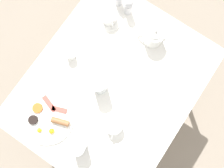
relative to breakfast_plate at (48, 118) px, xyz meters
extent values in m
plane|color=gray|center=(-0.19, -0.36, -0.75)|extent=(8.00, 8.00, 0.00)
cube|color=silver|center=(-0.19, -0.36, -0.02)|extent=(0.90, 1.10, 0.03)
cylinder|color=brown|center=(-0.59, -0.86, -0.39)|extent=(0.04, 0.04, 0.71)
cylinder|color=brown|center=(0.21, -0.86, -0.39)|extent=(0.04, 0.04, 0.71)
cylinder|color=brown|center=(0.21, 0.14, -0.39)|extent=(0.04, 0.04, 0.71)
cylinder|color=white|center=(0.00, 0.00, 0.00)|extent=(0.30, 0.30, 0.01)
cylinder|color=white|center=(0.00, 0.08, 0.01)|extent=(0.06, 0.06, 0.00)
sphere|color=yellow|center=(0.00, 0.08, 0.01)|extent=(0.02, 0.02, 0.02)
cylinder|color=white|center=(-0.06, 0.04, 0.01)|extent=(0.07, 0.07, 0.00)
sphere|color=yellow|center=(-0.06, 0.04, 0.02)|extent=(0.03, 0.03, 0.03)
cylinder|color=brown|center=(-0.07, -0.02, 0.02)|extent=(0.10, 0.06, 0.03)
cube|color=#B74C42|center=(-0.02, -0.07, 0.01)|extent=(0.09, 0.06, 0.01)
cube|color=#B74C42|center=(0.04, -0.07, 0.01)|extent=(0.11, 0.06, 0.01)
cylinder|color=#D16023|center=(0.08, -0.01, 0.01)|extent=(0.06, 0.06, 0.01)
cylinder|color=black|center=(0.06, 0.05, 0.01)|extent=(0.05, 0.05, 0.02)
cylinder|color=white|center=(-0.23, -0.72, 0.04)|extent=(0.12, 0.12, 0.10)
cylinder|color=white|center=(-0.23, -0.72, 0.10)|extent=(0.08, 0.08, 0.01)
sphere|color=white|center=(-0.23, -0.72, 0.11)|extent=(0.02, 0.02, 0.02)
cone|color=white|center=(-0.30, -0.73, 0.05)|extent=(0.06, 0.03, 0.05)
torus|color=white|center=(-0.17, -0.71, 0.04)|extent=(0.08, 0.02, 0.08)
cylinder|color=white|center=(0.05, -0.68, -0.01)|extent=(0.16, 0.16, 0.01)
cylinder|color=white|center=(0.05, -0.68, 0.03)|extent=(0.09, 0.09, 0.06)
cylinder|color=olive|center=(0.05, -0.68, 0.02)|extent=(0.08, 0.08, 0.04)
torus|color=white|center=(0.01, -0.65, 0.03)|extent=(0.04, 0.03, 0.04)
cylinder|color=white|center=(-0.32, -0.17, -0.01)|extent=(0.16, 0.16, 0.01)
cylinder|color=white|center=(-0.32, -0.17, 0.03)|extent=(0.09, 0.09, 0.06)
cylinder|color=olive|center=(-0.32, -0.17, 0.02)|extent=(0.08, 0.08, 0.05)
torus|color=white|center=(-0.35, -0.13, 0.03)|extent=(0.02, 0.04, 0.04)
cylinder|color=white|center=(-0.23, 0.02, 0.05)|extent=(0.08, 0.08, 0.11)
cylinder|color=white|center=(-0.14, -0.31, 0.06)|extent=(0.08, 0.08, 0.14)
cylinder|color=white|center=(0.11, -0.36, 0.02)|extent=(0.05, 0.05, 0.06)
torus|color=white|center=(0.14, -0.36, 0.02)|extent=(0.04, 0.01, 0.04)
cylinder|color=#BCBCC1|center=(-0.01, -0.78, 0.03)|extent=(0.05, 0.05, 0.08)
sphere|color=#BCBCC1|center=(-0.01, -0.78, 0.09)|extent=(0.05, 0.05, 0.05)
cube|color=silver|center=(-0.49, -0.33, -0.01)|extent=(0.08, 0.15, 0.00)
cube|color=silver|center=(-0.47, -0.60, -0.01)|extent=(0.21, 0.05, 0.00)
cube|color=silver|center=(-0.17, -0.48, -0.01)|extent=(0.05, 0.14, 0.00)
camera|label=1|loc=(-0.30, -0.19, 1.23)|focal=35.00mm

